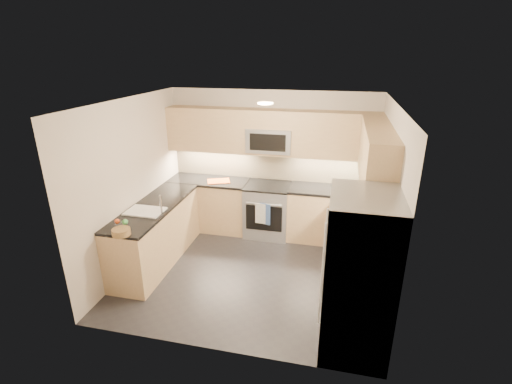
# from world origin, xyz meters

# --- Properties ---
(floor) EXTENTS (3.60, 3.20, 0.00)m
(floor) POSITION_xyz_m (0.00, 0.00, 0.00)
(floor) COLOR #27272C
(floor) RESTS_ON ground
(ceiling) EXTENTS (3.60, 3.20, 0.02)m
(ceiling) POSITION_xyz_m (0.00, 0.00, 2.50)
(ceiling) COLOR beige
(ceiling) RESTS_ON wall_back
(wall_back) EXTENTS (3.60, 0.02, 2.50)m
(wall_back) POSITION_xyz_m (0.00, 1.60, 1.25)
(wall_back) COLOR beige
(wall_back) RESTS_ON floor
(wall_front) EXTENTS (3.60, 0.02, 2.50)m
(wall_front) POSITION_xyz_m (0.00, -1.60, 1.25)
(wall_front) COLOR beige
(wall_front) RESTS_ON floor
(wall_left) EXTENTS (0.02, 3.20, 2.50)m
(wall_left) POSITION_xyz_m (-1.80, 0.00, 1.25)
(wall_left) COLOR beige
(wall_left) RESTS_ON floor
(wall_right) EXTENTS (0.02, 3.20, 2.50)m
(wall_right) POSITION_xyz_m (1.80, 0.00, 1.25)
(wall_right) COLOR beige
(wall_right) RESTS_ON floor
(base_cab_back_left) EXTENTS (1.42, 0.60, 0.90)m
(base_cab_back_left) POSITION_xyz_m (-1.09, 1.30, 0.45)
(base_cab_back_left) COLOR tan
(base_cab_back_left) RESTS_ON floor
(base_cab_back_right) EXTENTS (1.42, 0.60, 0.90)m
(base_cab_back_right) POSITION_xyz_m (1.09, 1.30, 0.45)
(base_cab_back_right) COLOR tan
(base_cab_back_right) RESTS_ON floor
(base_cab_right) EXTENTS (0.60, 1.70, 0.90)m
(base_cab_right) POSITION_xyz_m (1.50, 0.15, 0.45)
(base_cab_right) COLOR tan
(base_cab_right) RESTS_ON floor
(base_cab_peninsula) EXTENTS (0.60, 2.00, 0.90)m
(base_cab_peninsula) POSITION_xyz_m (-1.50, 0.00, 0.45)
(base_cab_peninsula) COLOR tan
(base_cab_peninsula) RESTS_ON floor
(countertop_back_left) EXTENTS (1.42, 0.63, 0.04)m
(countertop_back_left) POSITION_xyz_m (-1.09, 1.30, 0.92)
(countertop_back_left) COLOR black
(countertop_back_left) RESTS_ON base_cab_back_left
(countertop_back_right) EXTENTS (1.42, 0.63, 0.04)m
(countertop_back_right) POSITION_xyz_m (1.09, 1.30, 0.92)
(countertop_back_right) COLOR black
(countertop_back_right) RESTS_ON base_cab_back_right
(countertop_right) EXTENTS (0.63, 1.70, 0.04)m
(countertop_right) POSITION_xyz_m (1.50, 0.15, 0.92)
(countertop_right) COLOR black
(countertop_right) RESTS_ON base_cab_right
(countertop_peninsula) EXTENTS (0.63, 2.00, 0.04)m
(countertop_peninsula) POSITION_xyz_m (-1.50, 0.00, 0.92)
(countertop_peninsula) COLOR black
(countertop_peninsula) RESTS_ON base_cab_peninsula
(upper_cab_back) EXTENTS (3.60, 0.35, 0.75)m
(upper_cab_back) POSITION_xyz_m (0.00, 1.43, 1.83)
(upper_cab_back) COLOR tan
(upper_cab_back) RESTS_ON wall_back
(upper_cab_right) EXTENTS (0.35, 1.95, 0.75)m
(upper_cab_right) POSITION_xyz_m (1.62, 0.28, 1.83)
(upper_cab_right) COLOR tan
(upper_cab_right) RESTS_ON wall_right
(backsplash_back) EXTENTS (3.60, 0.01, 0.51)m
(backsplash_back) POSITION_xyz_m (0.00, 1.60, 1.20)
(backsplash_back) COLOR tan
(backsplash_back) RESTS_ON wall_back
(backsplash_right) EXTENTS (0.01, 2.30, 0.51)m
(backsplash_right) POSITION_xyz_m (1.80, 0.45, 1.20)
(backsplash_right) COLOR tan
(backsplash_right) RESTS_ON wall_right
(gas_range) EXTENTS (0.76, 0.65, 0.91)m
(gas_range) POSITION_xyz_m (0.00, 1.28, 0.46)
(gas_range) COLOR #9C9EA4
(gas_range) RESTS_ON floor
(range_cooktop) EXTENTS (0.76, 0.65, 0.03)m
(range_cooktop) POSITION_xyz_m (0.00, 1.28, 0.92)
(range_cooktop) COLOR black
(range_cooktop) RESTS_ON gas_range
(oven_door_glass) EXTENTS (0.62, 0.02, 0.45)m
(oven_door_glass) POSITION_xyz_m (0.00, 0.95, 0.45)
(oven_door_glass) COLOR black
(oven_door_glass) RESTS_ON gas_range
(oven_handle) EXTENTS (0.60, 0.02, 0.02)m
(oven_handle) POSITION_xyz_m (0.00, 0.93, 0.72)
(oven_handle) COLOR #B2B5BA
(oven_handle) RESTS_ON gas_range
(microwave) EXTENTS (0.76, 0.40, 0.40)m
(microwave) POSITION_xyz_m (0.00, 1.40, 1.70)
(microwave) COLOR #919498
(microwave) RESTS_ON upper_cab_back
(microwave_door) EXTENTS (0.60, 0.01, 0.28)m
(microwave_door) POSITION_xyz_m (0.00, 1.20, 1.70)
(microwave_door) COLOR black
(microwave_door) RESTS_ON microwave
(refrigerator) EXTENTS (0.70, 0.90, 1.80)m
(refrigerator) POSITION_xyz_m (1.45, -1.15, 0.90)
(refrigerator) COLOR #919598
(refrigerator) RESTS_ON floor
(fridge_handle_left) EXTENTS (0.02, 0.02, 1.20)m
(fridge_handle_left) POSITION_xyz_m (1.08, -1.33, 0.95)
(fridge_handle_left) COLOR #B2B5BA
(fridge_handle_left) RESTS_ON refrigerator
(fridge_handle_right) EXTENTS (0.02, 0.02, 1.20)m
(fridge_handle_right) POSITION_xyz_m (1.08, -0.97, 0.95)
(fridge_handle_right) COLOR #B2B5BA
(fridge_handle_right) RESTS_ON refrigerator
(sink_basin) EXTENTS (0.52, 0.38, 0.16)m
(sink_basin) POSITION_xyz_m (-1.50, -0.25, 0.88)
(sink_basin) COLOR white
(sink_basin) RESTS_ON base_cab_peninsula
(faucet) EXTENTS (0.03, 0.03, 0.28)m
(faucet) POSITION_xyz_m (-1.24, -0.25, 1.08)
(faucet) COLOR silver
(faucet) RESTS_ON countertop_peninsula
(utensil_bowl) EXTENTS (0.32, 0.32, 0.14)m
(utensil_bowl) POSITION_xyz_m (1.36, 1.29, 1.01)
(utensil_bowl) COLOR #51BE57
(utensil_bowl) RESTS_ON countertop_back_right
(cutting_board) EXTENTS (0.46, 0.40, 0.01)m
(cutting_board) POSITION_xyz_m (-0.88, 1.24, 0.95)
(cutting_board) COLOR #D35213
(cutting_board) RESTS_ON countertop_back_left
(fruit_basket) EXTENTS (0.26, 0.26, 0.08)m
(fruit_basket) POSITION_xyz_m (-1.44, -0.96, 0.98)
(fruit_basket) COLOR olive
(fruit_basket) RESTS_ON countertop_peninsula
(fruit_apple) EXTENTS (0.06, 0.06, 0.06)m
(fruit_apple) POSITION_xyz_m (-1.56, -0.83, 1.05)
(fruit_apple) COLOR #AB3A13
(fruit_apple) RESTS_ON fruit_basket
(fruit_pear) EXTENTS (0.07, 0.07, 0.07)m
(fruit_pear) POSITION_xyz_m (-1.45, -0.83, 1.05)
(fruit_pear) COLOR #439D4C
(fruit_pear) RESTS_ON fruit_basket
(dish_towel_check) EXTENTS (0.19, 0.03, 0.36)m
(dish_towel_check) POSITION_xyz_m (-0.04, 0.91, 0.55)
(dish_towel_check) COLOR silver
(dish_towel_check) RESTS_ON oven_handle
(dish_towel_blue) EXTENTS (0.19, 0.07, 0.37)m
(dish_towel_blue) POSITION_xyz_m (0.02, 0.91, 0.55)
(dish_towel_blue) COLOR #355393
(dish_towel_blue) RESTS_ON oven_handle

